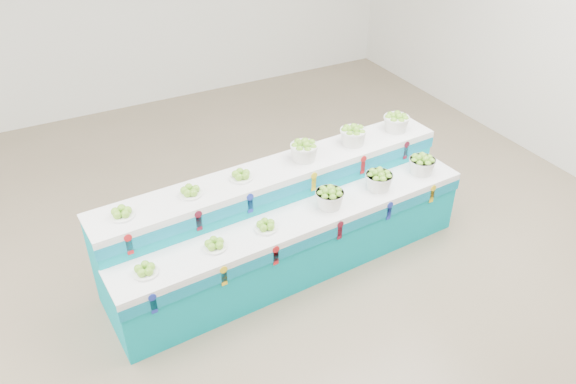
% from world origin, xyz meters
% --- Properties ---
extents(ground, '(10.00, 10.00, 0.00)m').
position_xyz_m(ground, '(0.00, 0.00, 0.00)').
color(ground, '#75674E').
rests_on(ground, ground).
extents(display_stand, '(3.83, 1.21, 1.02)m').
position_xyz_m(display_stand, '(0.93, 0.49, 0.51)').
color(display_stand, '#039CAC').
rests_on(display_stand, ground).
extents(plate_lower_left, '(0.23, 0.23, 0.10)m').
position_xyz_m(plate_lower_left, '(-0.60, 0.16, 0.77)').
color(plate_lower_left, white).
rests_on(plate_lower_left, display_stand).
extents(plate_lower_mid, '(0.23, 0.23, 0.10)m').
position_xyz_m(plate_lower_mid, '(0.05, 0.20, 0.77)').
color(plate_lower_mid, white).
rests_on(plate_lower_mid, display_stand).
extents(plate_lower_right, '(0.23, 0.23, 0.10)m').
position_xyz_m(plate_lower_right, '(0.57, 0.23, 0.77)').
color(plate_lower_right, white).
rests_on(plate_lower_right, display_stand).
extents(basket_lower_left, '(0.30, 0.30, 0.21)m').
position_xyz_m(basket_lower_left, '(1.28, 0.28, 0.83)').
color(basket_lower_left, silver).
rests_on(basket_lower_left, display_stand).
extents(basket_lower_mid, '(0.30, 0.30, 0.21)m').
position_xyz_m(basket_lower_mid, '(1.89, 0.32, 0.83)').
color(basket_lower_mid, silver).
rests_on(basket_lower_mid, display_stand).
extents(basket_lower_right, '(0.30, 0.30, 0.21)m').
position_xyz_m(basket_lower_right, '(2.48, 0.35, 0.83)').
color(basket_lower_right, silver).
rests_on(basket_lower_right, display_stand).
extents(plate_upper_left, '(0.23, 0.23, 0.10)m').
position_xyz_m(plate_upper_left, '(-0.63, 0.62, 1.07)').
color(plate_upper_left, white).
rests_on(plate_upper_left, display_stand).
extents(plate_upper_mid, '(0.23, 0.23, 0.10)m').
position_xyz_m(plate_upper_mid, '(0.02, 0.66, 1.07)').
color(plate_upper_mid, white).
rests_on(plate_upper_mid, display_stand).
extents(plate_upper_right, '(0.23, 0.23, 0.10)m').
position_xyz_m(plate_upper_right, '(0.54, 0.70, 1.07)').
color(plate_upper_right, white).
rests_on(plate_upper_right, display_stand).
extents(basket_upper_left, '(0.30, 0.30, 0.21)m').
position_xyz_m(basket_upper_left, '(1.25, 0.74, 1.13)').
color(basket_upper_left, silver).
rests_on(basket_upper_left, display_stand).
extents(basket_upper_mid, '(0.30, 0.30, 0.21)m').
position_xyz_m(basket_upper_mid, '(1.86, 0.78, 1.13)').
color(basket_upper_mid, silver).
rests_on(basket_upper_mid, display_stand).
extents(basket_upper_right, '(0.30, 0.30, 0.21)m').
position_xyz_m(basket_upper_right, '(2.45, 0.82, 1.13)').
color(basket_upper_right, silver).
rests_on(basket_upper_right, display_stand).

